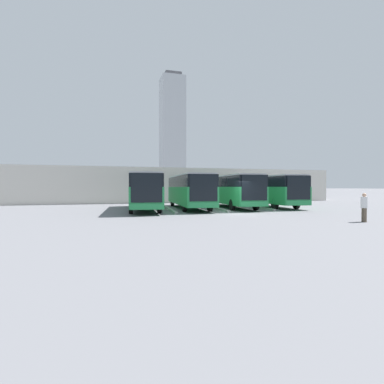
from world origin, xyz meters
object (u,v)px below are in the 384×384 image
at_px(bus_3, 143,190).
at_px(bus_2, 189,190).
at_px(pedestrian, 364,206).
at_px(bus_0, 268,190).
at_px(bus_1, 231,190).

bearing_deg(bus_3, bus_2, -167.78).
distance_m(bus_2, pedestrian, 14.85).
bearing_deg(bus_2, bus_0, -172.03).
bearing_deg(bus_0, pedestrian, 87.13).
bearing_deg(pedestrian, bus_3, -117.40).
bearing_deg(bus_0, bus_2, 7.97).
distance_m(bus_1, bus_3, 8.68).
xyz_separation_m(bus_2, pedestrian, (-6.76, 13.20, -0.85)).
distance_m(bus_1, pedestrian, 13.61).
relative_size(bus_1, pedestrian, 6.98).
height_order(bus_2, bus_3, same).
height_order(bus_0, bus_2, same).
xyz_separation_m(bus_2, bus_3, (4.33, 0.55, 0.00)).
distance_m(bus_0, bus_2, 8.67).
height_order(bus_1, bus_3, same).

